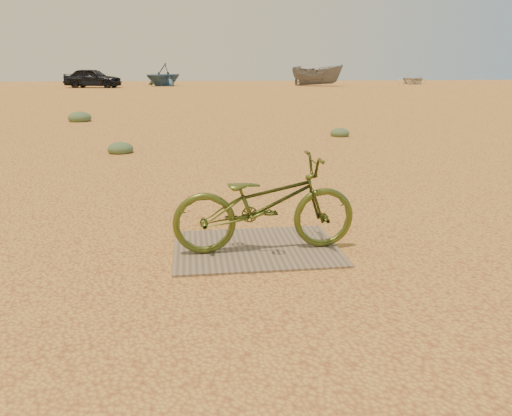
{
  "coord_description": "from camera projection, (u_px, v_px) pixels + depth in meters",
  "views": [
    {
      "loc": [
        -1.16,
        -5.18,
        1.77
      ],
      "look_at": [
        -0.55,
        -0.51,
        0.43
      ],
      "focal_mm": 35.0,
      "sensor_mm": 36.0,
      "label": 1
    }
  ],
  "objects": [
    {
      "name": "ground",
      "position": [
        298.0,
        231.0,
        5.57
      ],
      "size": [
        120.0,
        120.0,
        0.0
      ],
      "primitive_type": "plane",
      "color": "#E8AD49",
      "rests_on": "ground"
    },
    {
      "name": "kale_b",
      "position": [
        340.0,
        136.0,
        13.13
      ],
      "size": [
        0.5,
        0.5,
        0.27
      ],
      "primitive_type": "ellipsoid",
      "color": "#546F4B",
      "rests_on": "ground"
    },
    {
      "name": "car",
      "position": [
        93.0,
        78.0,
        42.78
      ],
      "size": [
        5.07,
        2.91,
        1.63
      ],
      "primitive_type": "imported",
      "rotation": [
        0.0,
        0.0,
        1.35
      ],
      "color": "black",
      "rests_on": "ground"
    },
    {
      "name": "boat_far_right",
      "position": [
        413.0,
        79.0,
        52.35
      ],
      "size": [
        4.55,
        5.29,
        0.92
      ],
      "primitive_type": "imported",
      "rotation": [
        0.0,
        0.0,
        -0.36
      ],
      "color": "silver",
      "rests_on": "ground"
    },
    {
      "name": "kale_a",
      "position": [
        121.0,
        153.0,
        10.6
      ],
      "size": [
        0.54,
        0.54,
        0.3
      ],
      "primitive_type": "ellipsoid",
      "color": "#546F4B",
      "rests_on": "ground"
    },
    {
      "name": "boat_mid_right",
      "position": [
        317.0,
        75.0,
        46.6
      ],
      "size": [
        5.2,
        4.32,
        1.93
      ],
      "primitive_type": "imported",
      "rotation": [
        0.0,
        0.0,
        0.99
      ],
      "color": "slate",
      "rests_on": "ground"
    },
    {
      "name": "boat_far_left",
      "position": [
        163.0,
        75.0,
        46.48
      ],
      "size": [
        5.2,
        5.18,
        2.07
      ],
      "primitive_type": "imported",
      "rotation": [
        0.0,
        0.0,
        -0.81
      ],
      "color": "#345576",
      "rests_on": "ground"
    },
    {
      "name": "plywood_board",
      "position": [
        256.0,
        248.0,
        5.01
      ],
      "size": [
        1.64,
        1.22,
        0.02
      ],
      "primitive_type": "cube",
      "color": "#7F6956",
      "rests_on": "ground"
    },
    {
      "name": "kale_c",
      "position": [
        80.0,
        121.0,
        16.67
      ],
      "size": [
        0.76,
        0.76,
        0.42
      ],
      "primitive_type": "ellipsoid",
      "color": "#546F4B",
      "rests_on": "ground"
    },
    {
      "name": "bicycle",
      "position": [
        265.0,
        204.0,
        4.82
      ],
      "size": [
        1.81,
        0.69,
        0.94
      ],
      "primitive_type": "imported",
      "rotation": [
        0.0,
        0.0,
        1.61
      ],
      "color": "#45521C",
      "rests_on": "plywood_board"
    }
  ]
}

